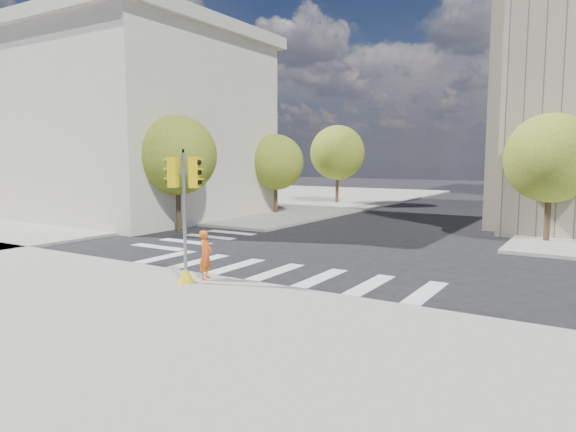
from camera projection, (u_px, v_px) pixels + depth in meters
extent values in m
plane|color=black|center=(306.00, 263.00, 19.96)|extent=(160.00, 160.00, 0.00)
cube|color=gray|center=(44.00, 350.00, 10.64)|extent=(30.00, 14.00, 0.15)
cube|color=gray|center=(262.00, 197.00, 52.37)|extent=(28.00, 40.00, 0.15)
cube|color=beige|center=(118.00, 131.00, 36.48)|extent=(18.00, 14.00, 12.00)
cube|color=#B2AD9E|center=(115.00, 39.00, 35.78)|extent=(19.00, 15.00, 0.80)
cylinder|color=#382616|center=(179.00, 209.00, 28.68)|extent=(0.28, 0.28, 2.45)
sphere|color=#417A23|center=(177.00, 155.00, 28.34)|extent=(4.40, 4.40, 4.40)
cylinder|color=#382616|center=(276.00, 199.00, 37.15)|extent=(0.28, 0.28, 2.17)
sphere|color=#417A23|center=(276.00, 162.00, 36.85)|extent=(4.00, 4.00, 4.00)
cylinder|color=#382616|center=(337.00, 189.00, 45.59)|extent=(0.28, 0.28, 2.62)
sphere|color=#417A23|center=(337.00, 153.00, 45.22)|extent=(4.80, 4.80, 4.80)
cylinder|color=#382616|center=(547.00, 219.00, 24.37)|extent=(0.28, 0.28, 2.38)
sphere|color=#417A23|center=(551.00, 158.00, 24.05)|extent=(4.20, 4.20, 4.20)
cylinder|color=#382616|center=(564.00, 200.00, 34.51)|extent=(0.28, 0.28, 2.52)
sphere|color=#417A23|center=(567.00, 154.00, 34.17)|extent=(4.60, 4.60, 4.60)
cylinder|color=#382616|center=(574.00, 192.00, 44.68)|extent=(0.28, 0.28, 2.27)
sphere|color=#417A23|center=(576.00, 160.00, 44.37)|extent=(4.00, 4.00, 4.00)
cylinder|color=black|center=(568.00, 156.00, 27.16)|extent=(0.12, 0.12, 8.00)
cube|color=black|center=(573.00, 79.00, 26.72)|extent=(0.35, 0.18, 0.22)
cone|color=#DBBD0B|center=(186.00, 275.00, 16.13)|extent=(0.56, 0.56, 0.50)
cylinder|color=gray|center=(185.00, 218.00, 15.93)|extent=(0.11, 0.11, 4.07)
cylinder|color=black|center=(183.00, 151.00, 15.70)|extent=(0.07, 0.07, 0.12)
cylinder|color=gray|center=(184.00, 172.00, 15.77)|extent=(0.89, 0.24, 0.06)
cube|color=#DBBD0B|center=(173.00, 172.00, 15.90)|extent=(0.34, 0.28, 0.95)
cube|color=#DBBD0B|center=(194.00, 172.00, 15.65)|extent=(0.34, 0.28, 0.95)
imported|color=#E05615|center=(206.00, 255.00, 16.54)|extent=(0.53, 0.66, 1.60)
cube|color=silver|center=(129.00, 220.00, 30.59)|extent=(6.01, 1.07, 0.50)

